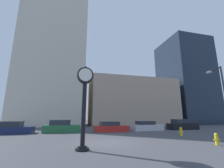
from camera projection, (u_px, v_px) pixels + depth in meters
ground_plane at (108, 142)px, 10.46m from camera, size 200.00×200.00×0.00m
building_tall_tower at (56, 48)px, 35.25m from camera, size 13.30×12.00×35.29m
building_storefront_row at (130, 103)px, 36.98m from camera, size 19.88×12.00×10.48m
building_glass_modern at (185, 81)px, 42.40m from camera, size 11.14×12.00×23.27m
street_clock at (84, 95)px, 8.53m from camera, size 0.93×0.73×4.69m
car_navy at (11, 129)px, 15.97m from camera, size 4.36×1.96×1.29m
car_green at (61, 127)px, 17.39m from camera, size 4.17×2.00×1.41m
car_red at (111, 127)px, 18.39m from camera, size 4.08×1.97×1.19m
car_silver at (146, 127)px, 19.70m from camera, size 4.09×1.85×1.22m
car_black at (182, 125)px, 21.55m from camera, size 4.20×1.80×1.43m
fire_hydrant_near at (181, 131)px, 14.01m from camera, size 0.54×0.23×0.81m
fire_hydrant_far at (217, 139)px, 9.50m from camera, size 0.49×0.21×0.74m
street_lamp_right at (220, 90)px, 13.04m from camera, size 0.36×1.57×6.09m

